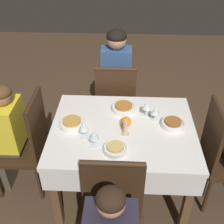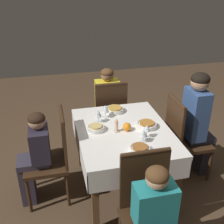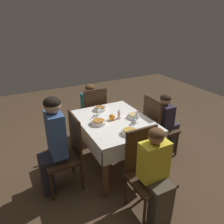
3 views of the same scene
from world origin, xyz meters
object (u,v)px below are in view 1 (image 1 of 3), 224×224
at_px(bowl_east, 173,123).
at_px(bowl_south, 115,149).
at_px(dining_table, 123,137).
at_px(wine_glass_west, 84,126).
at_px(orange_fruit, 126,122).
at_px(chair_east, 222,154).
at_px(chair_west, 27,142).
at_px(person_adult_denim, 116,78).
at_px(bowl_north, 124,107).
at_px(wine_glass_east, 155,111).
at_px(wine_glass_north, 147,106).
at_px(wine_glass_south, 94,135).
at_px(chair_north, 116,101).
at_px(candle_centerpiece, 125,129).
at_px(bowl_west, 72,123).
at_px(person_child_yellow, 6,135).

distance_m(bowl_east, bowl_south, 0.54).
xyz_separation_m(dining_table, wine_glass_west, (-0.29, -0.12, 0.20)).
bearing_deg(orange_fruit, chair_east, -3.77).
height_order(chair_west, bowl_east, chair_west).
height_order(person_adult_denim, wine_glass_west, person_adult_denim).
relative_size(bowl_north, bowl_south, 1.19).
distance_m(bowl_east, wine_glass_east, 0.17).
xyz_separation_m(person_adult_denim, wine_glass_north, (0.27, -0.69, 0.14)).
height_order(bowl_south, wine_glass_south, wine_glass_south).
bearing_deg(bowl_north, wine_glass_west, -129.16).
bearing_deg(bowl_east, chair_north, 125.51).
height_order(candle_centerpiece, orange_fruit, candle_centerpiece).
distance_m(chair_west, chair_east, 1.65).
relative_size(chair_east, orange_fruit, 11.65).
relative_size(chair_north, bowl_west, 4.78).
distance_m(chair_east, candle_centerpiece, 0.85).
bearing_deg(chair_east, dining_table, 88.24).
distance_m(chair_east, person_adult_denim, 1.28).
xyz_separation_m(chair_north, chair_east, (0.91, -0.73, 0.00)).
bearing_deg(person_adult_denim, wine_glass_south, 83.51).
height_order(dining_table, wine_glass_west, wine_glass_west).
distance_m(dining_table, bowl_east, 0.42).
xyz_separation_m(chair_north, wine_glass_east, (0.34, -0.59, 0.32)).
bearing_deg(wine_glass_east, chair_west, -176.06).
bearing_deg(chair_east, orange_fruit, 86.23).
bearing_deg(orange_fruit, candle_centerpiece, -92.15).
bearing_deg(bowl_north, wine_glass_south, -114.46).
distance_m(chair_north, wine_glass_west, 0.91).
height_order(chair_north, bowl_east, chair_north).
bearing_deg(wine_glass_west, orange_fruit, 25.25).
height_order(person_adult_denim, wine_glass_south, person_adult_denim).
distance_m(chair_west, wine_glass_south, 0.74).
bearing_deg(person_adult_denim, bowl_west, 69.08).
bearing_deg(chair_west, candle_centerpiece, 81.94).
height_order(bowl_west, wine_glass_east, wine_glass_east).
bearing_deg(chair_north, bowl_south, 91.75).
height_order(bowl_east, wine_glass_east, wine_glass_east).
bearing_deg(wine_glass_north, dining_table, -137.42).
relative_size(chair_north, chair_east, 1.00).
relative_size(person_adult_denim, wine_glass_west, 8.37).
xyz_separation_m(dining_table, wine_glass_south, (-0.21, -0.22, 0.20)).
bearing_deg(person_child_yellow, candle_centerpiece, 83.28).
bearing_deg(orange_fruit, bowl_north, 94.67).
bearing_deg(bowl_north, bowl_south, -96.28).
distance_m(chair_east, bowl_east, 0.50).
bearing_deg(chair_east, person_child_yellow, 87.90).
bearing_deg(bowl_west, person_adult_denim, 69.08).
relative_size(person_adult_denim, wine_glass_north, 9.16).
height_order(dining_table, bowl_east, bowl_east).
height_order(dining_table, chair_north, chair_north).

